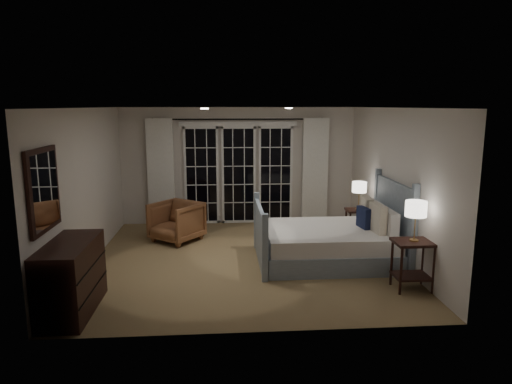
{
  "coord_description": "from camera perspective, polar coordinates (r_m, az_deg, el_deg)",
  "views": [
    {
      "loc": [
        -0.35,
        -7.28,
        2.54
      ],
      "look_at": [
        0.23,
        0.51,
        1.05
      ],
      "focal_mm": 32.0,
      "sensor_mm": 36.0,
      "label": 1
    }
  ],
  "objects": [
    {
      "name": "nightstand_left",
      "position": [
        6.74,
        19.01,
        -7.73
      ],
      "size": [
        0.54,
        0.43,
        0.7
      ],
      "color": "black",
      "rests_on": "floor"
    },
    {
      "name": "wall_right",
      "position": [
        7.92,
        16.89,
        0.96
      ],
      "size": [
        0.02,
        5.0,
        2.5
      ],
      "primitive_type": "cube",
      "color": "beige",
      "rests_on": "floor"
    },
    {
      "name": "dresser",
      "position": [
        6.16,
        -22.1,
        -9.89
      ],
      "size": [
        0.53,
        1.26,
        0.89
      ],
      "color": "black",
      "rests_on": "floor"
    },
    {
      "name": "lamp_left",
      "position": [
        6.56,
        19.37,
        -2.06
      ],
      "size": [
        0.29,
        0.29,
        0.56
      ],
      "color": "tan",
      "rests_on": "nightstand_left"
    },
    {
      "name": "curtain_right",
      "position": [
        9.96,
        7.38,
        2.69
      ],
      "size": [
        0.55,
        0.1,
        2.25
      ],
      "primitive_type": "cube",
      "color": "white",
      "rests_on": "curtain_rod"
    },
    {
      "name": "french_doors",
      "position": [
        9.85,
        -2.18,
        2.33
      ],
      "size": [
        2.5,
        0.04,
        2.2
      ],
      "color": "black",
      "rests_on": "wall_back"
    },
    {
      "name": "wall_back",
      "position": [
        9.87,
        -2.19,
        3.28
      ],
      "size": [
        5.0,
        0.02,
        2.5
      ],
      "primitive_type": "cube",
      "color": "beige",
      "rests_on": "floor"
    },
    {
      "name": "curtain_rod",
      "position": [
        9.69,
        -2.21,
        9.08
      ],
      "size": [
        3.5,
        0.03,
        0.03
      ],
      "primitive_type": "cylinder",
      "rotation": [
        0.0,
        1.57,
        0.0
      ],
      "color": "black",
      "rests_on": "wall_back"
    },
    {
      "name": "armchair",
      "position": [
        8.76,
        -9.93,
        -3.66
      ],
      "size": [
        1.14,
        1.14,
        0.75
      ],
      "primitive_type": "imported",
      "rotation": [
        0.0,
        0.0,
        -0.66
      ],
      "color": "brown",
      "rests_on": "floor"
    },
    {
      "name": "floor",
      "position": [
        7.72,
        -1.44,
        -8.42
      ],
      "size": [
        5.0,
        5.0,
        0.0
      ],
      "primitive_type": "plane",
      "color": "#90714D",
      "rests_on": "ground"
    },
    {
      "name": "bed",
      "position": [
        7.65,
        9.32,
        -6.12
      ],
      "size": [
        2.26,
        1.62,
        1.32
      ],
      "color": "#8893A4",
      "rests_on": "floor"
    },
    {
      "name": "curtain_left",
      "position": [
        9.85,
        -11.81,
        2.45
      ],
      "size": [
        0.55,
        0.1,
        2.25
      ],
      "primitive_type": "cube",
      "color": "white",
      "rests_on": "curtain_rod"
    },
    {
      "name": "mirror",
      "position": [
        5.96,
        -25.01,
        0.22
      ],
      "size": [
        0.05,
        0.85,
        1.0
      ],
      "color": "black",
      "rests_on": "wall_left"
    },
    {
      "name": "downlight_b",
      "position": [
        6.88,
        -6.45,
        10.32
      ],
      "size": [
        0.12,
        0.12,
        0.01
      ],
      "primitive_type": "cylinder",
      "color": "white",
      "rests_on": "ceiling"
    },
    {
      "name": "downlight_a",
      "position": [
        7.96,
        4.11,
        10.42
      ],
      "size": [
        0.12,
        0.12,
        0.01
      ],
      "primitive_type": "cylinder",
      "color": "white",
      "rests_on": "ceiling"
    },
    {
      "name": "lamp_right",
      "position": [
        8.81,
        12.79,
        0.55
      ],
      "size": [
        0.27,
        0.27,
        0.53
      ],
      "color": "tan",
      "rests_on": "nightstand_right"
    },
    {
      "name": "nightstand_right",
      "position": [
        8.94,
        12.62,
        -3.39
      ],
      "size": [
        0.46,
        0.36,
        0.59
      ],
      "color": "black",
      "rests_on": "floor"
    },
    {
      "name": "wall_front",
      "position": [
        4.96,
        -0.09,
        -4.25
      ],
      "size": [
        5.0,
        0.02,
        2.5
      ],
      "primitive_type": "cube",
      "color": "beige",
      "rests_on": "floor"
    },
    {
      "name": "ceiling",
      "position": [
        7.29,
        -1.54,
        10.49
      ],
      "size": [
        5.0,
        5.0,
        0.0
      ],
      "primitive_type": "plane",
      "rotation": [
        3.14,
        0.0,
        0.0
      ],
      "color": "white",
      "rests_on": "wall_back"
    },
    {
      "name": "wall_left",
      "position": [
        7.7,
        -20.41,
        0.48
      ],
      "size": [
        0.02,
        5.0,
        2.5
      ],
      "primitive_type": "cube",
      "color": "beige",
      "rests_on": "floor"
    }
  ]
}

